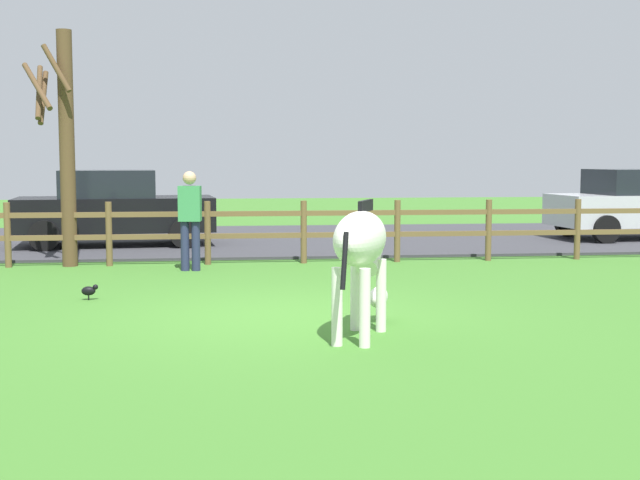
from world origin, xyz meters
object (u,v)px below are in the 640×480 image
Objects in this scene: zebra at (362,248)px; visitor_near_fence at (190,216)px; parked_car_silver at (640,203)px; crow_on_grass at (89,290)px; bare_tree at (64,142)px; parked_car_black at (114,207)px.

zebra is 5.85m from visitor_near_fence.
parked_car_silver is 10.69m from visitor_near_fence.
bare_tree is at bearing 103.88° from crow_on_grass.
parked_car_silver reaches higher than crow_on_grass.
bare_tree reaches higher than zebra.
parked_car_black is (-11.58, -0.16, 0.00)m from parked_car_silver.
visitor_near_fence is (1.69, -3.89, 0.06)m from parked_car_black.
parked_car_silver and parked_car_black have the same top height.
crow_on_grass is 0.05× the size of parked_car_black.
parked_car_silver is (7.96, 9.58, -0.08)m from zebra.
zebra is 10.09m from parked_car_black.
bare_tree is 2.44× the size of visitor_near_fence.
zebra is 4.23m from crow_on_grass.
parked_car_black is 4.25m from visitor_near_fence.
parked_car_silver is 2.51× the size of visitor_near_fence.
parked_car_silver is at bearing 0.81° from parked_car_black.
crow_on_grass is at bearing -148.25° from parked_car_silver.
zebra is 12.46m from parked_car_silver.
crow_on_grass is 6.77m from parked_car_black.
zebra is 8.54× the size of crow_on_grass.
zebra reaches higher than crow_on_grass.
visitor_near_fence is (-9.89, -4.06, 0.06)m from parked_car_silver.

